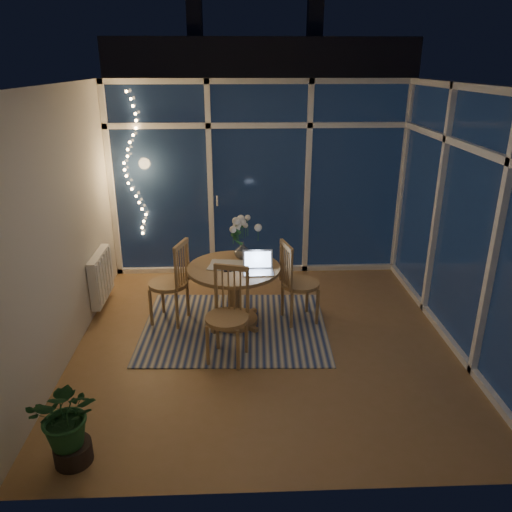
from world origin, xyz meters
The scene contains 25 objects.
floor centered at (0.00, 0.00, 0.00)m, with size 4.00×4.00×0.00m, color olive.
ceiling centered at (0.00, 0.00, 2.60)m, with size 4.00×4.00×0.00m, color white.
wall_back centered at (0.00, 2.00, 1.30)m, with size 4.00×0.04×2.60m, color beige.
wall_front centered at (0.00, -2.00, 1.30)m, with size 4.00×0.04×2.60m, color beige.
wall_left centered at (-2.00, 0.00, 1.30)m, with size 0.04×4.00×2.60m, color beige.
wall_right centered at (2.00, 0.00, 1.30)m, with size 0.04×4.00×2.60m, color beige.
window_wall_back centered at (0.00, 1.96, 1.30)m, with size 4.00×0.10×2.60m, color white.
window_wall_right centered at (1.96, 0.00, 1.30)m, with size 0.10×4.00×2.60m, color white.
radiator centered at (-1.94, 0.90, 0.40)m, with size 0.10×0.70×0.58m, color white.
fairy_lights centered at (-1.65, 1.88, 1.52)m, with size 0.24×0.10×1.85m, color #FFB566, non-canonical shape.
garden_patio centered at (0.50, 5.00, -0.06)m, with size 12.00×6.00×0.10m, color black.
garden_fence centered at (0.00, 5.50, 0.90)m, with size 11.00×0.08×1.80m, color #3D2116.
neighbour_roof centered at (0.30, 8.50, 2.20)m, with size 7.00×3.00×2.20m, color #373842.
garden_shrubs centered at (-0.80, 3.40, 0.45)m, with size 0.90×0.90×0.90m, color black.
rug centered at (-0.35, 0.32, 0.01)m, with size 2.04×1.63×0.01m, color beige.
dining_table centered at (-0.35, 0.42, 0.35)m, with size 1.02×1.02×0.70m, color #A37349.
chair_left centered at (-1.08, 0.50, 0.50)m, with size 0.46×0.46×0.99m, color #A37349.
chair_right centered at (0.40, 0.45, 0.49)m, with size 0.45×0.45×0.97m, color #A37349.
chair_front centered at (-0.42, -0.32, 0.48)m, with size 0.45×0.45×0.97m, color #A37349.
laptop centered at (-0.09, 0.24, 0.81)m, with size 0.32×0.28×0.23m, color #B8B9BD, non-canonical shape.
flower_vase centered at (-0.25, 0.67, 0.80)m, with size 0.20×0.20×0.21m, color silver.
bowl centered at (-0.04, 0.59, 0.72)m, with size 0.15×0.15×0.04m, color white.
newspapers centered at (-0.43, 0.48, 0.70)m, with size 0.40×0.31×0.01m, color silver.
phone centered at (-0.40, 0.30, 0.70)m, with size 0.11×0.05×0.01m, color black.
potted_plant centered at (-1.55, -1.65, 0.38)m, with size 0.54×0.47×0.76m, color #1A4A24.
Camera 1 is at (-0.31, -4.62, 2.79)m, focal length 35.00 mm.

